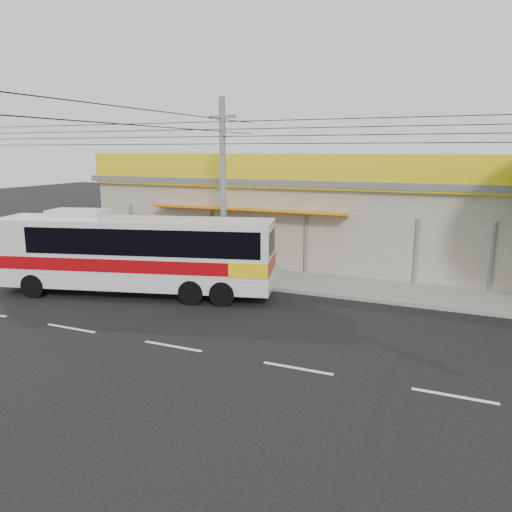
{
  "coord_description": "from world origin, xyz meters",
  "views": [
    {
      "loc": [
        7.94,
        -14.63,
        5.85
      ],
      "look_at": [
        0.83,
        2.0,
        2.01
      ],
      "focal_mm": 35.0,
      "sensor_mm": 36.0,
      "label": 1
    }
  ],
  "objects_px": {
    "motorbike_red": "(60,249)",
    "utility_pole": "(222,132)",
    "coach_bus": "(139,250)",
    "motorbike_dark": "(69,243)"
  },
  "relations": [
    {
      "from": "utility_pole",
      "to": "coach_bus",
      "type": "bearing_deg",
      "value": -132.52
    },
    {
      "from": "motorbike_dark",
      "to": "motorbike_red",
      "type": "bearing_deg",
      "value": -175.04
    },
    {
      "from": "motorbike_red",
      "to": "utility_pole",
      "type": "height_order",
      "value": "utility_pole"
    },
    {
      "from": "coach_bus",
      "to": "utility_pole",
      "type": "bearing_deg",
      "value": 32.76
    },
    {
      "from": "coach_bus",
      "to": "motorbike_dark",
      "type": "height_order",
      "value": "coach_bus"
    },
    {
      "from": "motorbike_red",
      "to": "coach_bus",
      "type": "bearing_deg",
      "value": -108.54
    },
    {
      "from": "motorbike_red",
      "to": "motorbike_dark",
      "type": "xyz_separation_m",
      "value": [
        -0.37,
        1.04,
        0.17
      ]
    },
    {
      "from": "coach_bus",
      "to": "motorbike_red",
      "type": "distance_m",
      "value": 8.94
    },
    {
      "from": "motorbike_red",
      "to": "utility_pole",
      "type": "distance_m",
      "value": 12.15
    },
    {
      "from": "motorbike_dark",
      "to": "coach_bus",
      "type": "bearing_deg",
      "value": -134.51
    }
  ]
}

